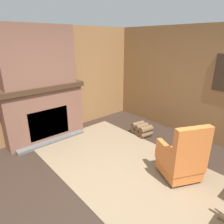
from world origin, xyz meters
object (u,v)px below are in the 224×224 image
object	(u,v)px
armchair	(181,159)
storage_case	(45,82)
firewood_stack	(142,129)
oil_lamp_vase	(22,83)

from	to	relation	value
armchair	storage_case	world-z (taller)	storage_case
storage_case	firewood_stack	bearing A→B (deg)	50.83
armchair	storage_case	xyz separation A→B (m)	(-2.91, -0.95, 0.98)
firewood_stack	oil_lamp_vase	size ratio (longest dim) A/B	2.02
firewood_stack	storage_case	size ratio (longest dim) A/B	2.16
oil_lamp_vase	armchair	bearing A→B (deg)	26.39
armchair	storage_case	distance (m)	3.22
storage_case	oil_lamp_vase	bearing A→B (deg)	-90.02
firewood_stack	oil_lamp_vase	bearing A→B (deg)	-122.25
firewood_stack	armchair	bearing A→B (deg)	-27.13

